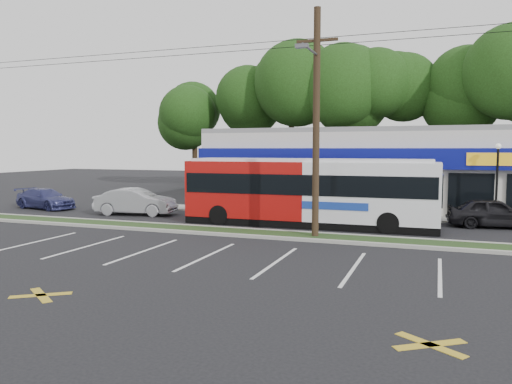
{
  "coord_description": "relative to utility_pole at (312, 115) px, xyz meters",
  "views": [
    {
      "loc": [
        8.05,
        -20.43,
        3.98
      ],
      "look_at": [
        -1.26,
        5.0,
        1.61
      ],
      "focal_mm": 35.0,
      "sensor_mm": 36.0,
      "label": 1
    }
  ],
  "objects": [
    {
      "name": "ground",
      "position": [
        -2.83,
        -0.93,
        -5.41
      ],
      "size": [
        120.0,
        120.0,
        0.0
      ],
      "primitive_type": "plane",
      "color": "black",
      "rests_on": "ground"
    },
    {
      "name": "grass_strip",
      "position": [
        -2.83,
        0.07,
        -5.35
      ],
      "size": [
        40.0,
        1.6,
        0.12
      ],
      "primitive_type": "cube",
      "color": "#203716",
      "rests_on": "ground"
    },
    {
      "name": "curb_south",
      "position": [
        -2.83,
        -0.78,
        -5.34
      ],
      "size": [
        40.0,
        0.25,
        0.14
      ],
      "primitive_type": "cube",
      "color": "#9E9E93",
      "rests_on": "ground"
    },
    {
      "name": "curb_north",
      "position": [
        -2.83,
        0.92,
        -5.34
      ],
      "size": [
        40.0,
        0.25,
        0.14
      ],
      "primitive_type": "cube",
      "color": "#9E9E93",
      "rests_on": "ground"
    },
    {
      "name": "sidewalk",
      "position": [
        2.17,
        8.07,
        -5.36
      ],
      "size": [
        32.0,
        2.2,
        0.1
      ],
      "primitive_type": "cube",
      "color": "#9E9E93",
      "rests_on": "ground"
    },
    {
      "name": "strip_mall",
      "position": [
        2.67,
        14.99,
        -2.76
      ],
      "size": [
        25.0,
        12.55,
        5.3
      ],
      "color": "silver",
      "rests_on": "ground"
    },
    {
      "name": "utility_pole",
      "position": [
        0.0,
        0.0,
        0.0
      ],
      "size": [
        50.0,
        2.77,
        10.0
      ],
      "color": "black",
      "rests_on": "ground"
    },
    {
      "name": "lamp_post",
      "position": [
        8.17,
        7.87,
        -2.74
      ],
      "size": [
        0.3,
        0.3,
        4.25
      ],
      "color": "black",
      "rests_on": "ground"
    },
    {
      "name": "tree_line",
      "position": [
        1.17,
        25.07,
        3.0
      ],
      "size": [
        46.76,
        6.76,
        11.83
      ],
      "color": "black",
      "rests_on": "ground"
    },
    {
      "name": "metrobus",
      "position": [
        -1.02,
        3.57,
        -3.58
      ],
      "size": [
        12.92,
        2.91,
        3.46
      ],
      "rotation": [
        0.0,
        0.0,
        0.01
      ],
      "color": "#A70F0C",
      "rests_on": "ground"
    },
    {
      "name": "car_dark",
      "position": [
        7.9,
        6.17,
        -4.66
      ],
      "size": [
        4.6,
        2.29,
        1.51
      ],
      "primitive_type": "imported",
      "rotation": [
        0.0,
        0.0,
        1.69
      ],
      "color": "black",
      "rests_on": "ground"
    },
    {
      "name": "car_silver",
      "position": [
        -11.83,
        4.13,
        -4.62
      ],
      "size": [
        5.04,
        2.49,
        1.59
      ],
      "primitive_type": "imported",
      "rotation": [
        0.0,
        0.0,
        1.74
      ],
      "color": "#929499",
      "rests_on": "ground"
    },
    {
      "name": "car_blue",
      "position": [
        -19.18,
        4.68,
        -4.75
      ],
      "size": [
        4.87,
        2.75,
        1.33
      ],
      "primitive_type": "imported",
      "rotation": [
        0.0,
        0.0,
        1.37
      ],
      "color": "navy",
      "rests_on": "ground"
    },
    {
      "name": "pedestrian_a",
      "position": [
        3.99,
        6.96,
        -4.42
      ],
      "size": [
        0.85,
        0.84,
        1.98
      ],
      "primitive_type": "imported",
      "rotation": [
        0.0,
        0.0,
        3.91
      ],
      "color": "beige",
      "rests_on": "ground"
    },
    {
      "name": "pedestrian_b",
      "position": [
        -0.83,
        5.07,
        -4.62
      ],
      "size": [
        0.86,
        0.72,
        1.58
      ],
      "primitive_type": "imported",
      "rotation": [
        0.0,
        0.0,
        3.3
      ],
      "color": "beige",
      "rests_on": "ground"
    }
  ]
}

